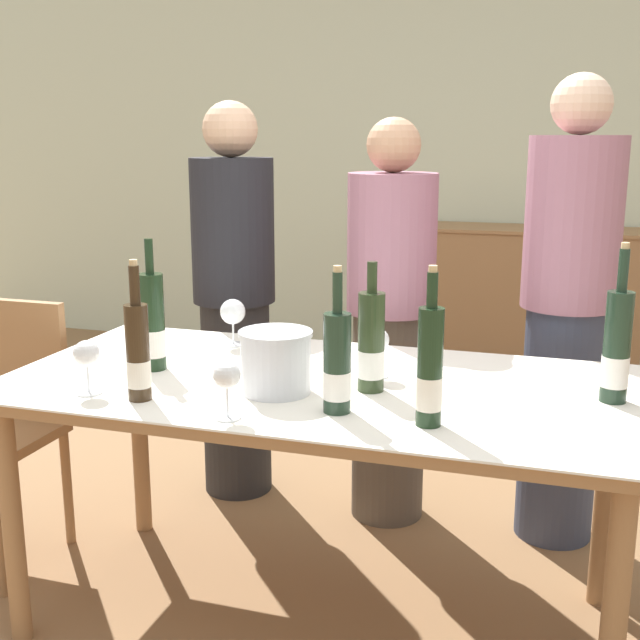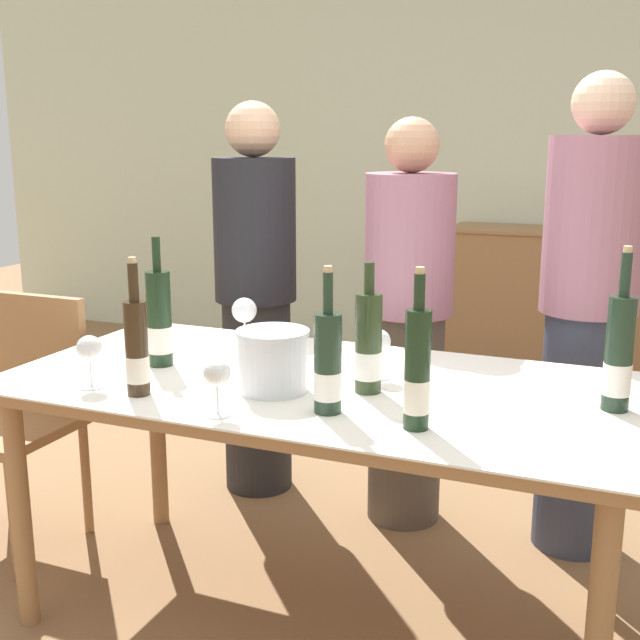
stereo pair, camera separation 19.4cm
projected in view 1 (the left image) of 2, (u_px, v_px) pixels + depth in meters
ground_plane at (320, 619)px, 2.48m from camera, size 12.00×12.00×0.00m
back_wall at (469, 146)px, 5.10m from camera, size 8.00×0.10×2.80m
sideboard_cabinet at (523, 303)px, 4.92m from camera, size 1.40×0.46×0.92m
dining_table at (320, 405)px, 2.33m from camera, size 1.82×0.91×0.77m
ice_bucket at (276, 360)px, 2.19m from camera, size 0.20×0.20×0.17m
wine_bottle_0 at (430, 369)px, 1.93m from camera, size 0.06×0.06×0.39m
wine_bottle_1 at (138, 353)px, 2.12m from camera, size 0.06×0.06×0.38m
wine_bottle_2 at (617, 349)px, 2.10m from camera, size 0.07×0.07×0.42m
wine_bottle_3 at (371, 345)px, 2.20m from camera, size 0.08×0.08×0.36m
wine_bottle_4 at (337, 365)px, 2.02m from camera, size 0.07×0.07×0.38m
wine_bottle_5 at (152, 325)px, 2.40m from camera, size 0.08×0.08×0.40m
wine_glass_0 at (87, 356)px, 2.17m from camera, size 0.07×0.07×0.15m
wine_glass_1 at (377, 342)px, 2.33m from camera, size 0.07×0.07×0.15m
wine_glass_2 at (233, 313)px, 2.68m from camera, size 0.09×0.09×0.16m
wine_glass_3 at (227, 378)px, 1.98m from camera, size 0.07×0.07×0.15m
person_host at (234, 303)px, 3.24m from camera, size 0.33×0.33×1.60m
person_guest_left at (390, 326)px, 3.02m from camera, size 0.33×0.33×1.53m
person_guest_right at (567, 316)px, 2.84m from camera, size 0.33×0.33×1.67m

